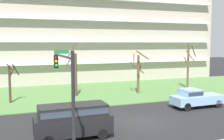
% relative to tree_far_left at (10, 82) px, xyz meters
% --- Properties ---
extents(ground, '(160.00, 160.00, 0.00)m').
position_rel_tree_far_left_xyz_m(ground, '(10.26, -10.96, -2.35)').
color(ground, '#232326').
extents(grass_lawn_strip, '(80.00, 16.00, 0.08)m').
position_rel_tree_far_left_xyz_m(grass_lawn_strip, '(10.26, 3.04, -2.31)').
color(grass_lawn_strip, '#547F42').
rests_on(grass_lawn_strip, ground).
extents(apartment_building, '(50.82, 14.40, 20.25)m').
position_rel_tree_far_left_xyz_m(apartment_building, '(10.26, 17.76, 7.78)').
color(apartment_building, '#B2A899').
rests_on(apartment_building, ground).
extents(tree_far_left, '(1.32, 1.70, 4.38)m').
position_rel_tree_far_left_xyz_m(tree_far_left, '(0.00, 0.00, 0.00)').
color(tree_far_left, '#423023').
rests_on(tree_far_left, ground).
extents(tree_left, '(1.68, 1.54, 6.64)m').
position_rel_tree_far_left_xyz_m(tree_left, '(7.38, 1.33, 0.72)').
color(tree_left, '#4C3828').
rests_on(tree_left, ground).
extents(tree_center, '(2.37, 2.15, 5.61)m').
position_rel_tree_far_left_xyz_m(tree_center, '(15.28, 0.12, 0.52)').
color(tree_center, brown).
rests_on(tree_center, ground).
extents(tree_right, '(1.90, 1.49, 6.40)m').
position_rel_tree_far_left_xyz_m(tree_right, '(23.65, 1.23, 1.10)').
color(tree_right, brown).
rests_on(tree_right, ground).
extents(pickup_blue_near_left, '(5.44, 2.12, 1.95)m').
position_rel_tree_far_left_xyz_m(pickup_blue_near_left, '(17.54, -8.47, -1.33)').
color(pickup_blue_near_left, '#8CB2E0').
rests_on(pickup_blue_near_left, ground).
extents(van_black_center_left, '(5.22, 2.05, 2.36)m').
position_rel_tree_far_left_xyz_m(van_black_center_left, '(4.07, -12.96, -0.95)').
color(van_black_center_left, black).
rests_on(van_black_center_left, ground).
extents(traffic_signal_mast, '(0.90, 5.95, 6.15)m').
position_rel_tree_far_left_xyz_m(traffic_signal_mast, '(3.14, -15.50, 1.91)').
color(traffic_signal_mast, black).
rests_on(traffic_signal_mast, ground).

